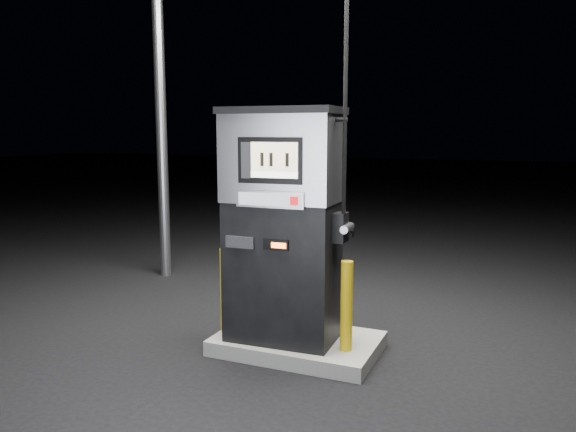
% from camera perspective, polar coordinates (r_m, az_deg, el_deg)
% --- Properties ---
extents(ground, '(80.00, 80.00, 0.00)m').
position_cam_1_polar(ground, '(5.83, 0.98, -13.50)').
color(ground, black).
rests_on(ground, ground).
extents(pump_island, '(1.60, 1.00, 0.15)m').
position_cam_1_polar(pump_island, '(5.80, 0.99, -12.82)').
color(pump_island, '#62625E').
rests_on(pump_island, ground).
extents(fuel_dispenser, '(1.26, 0.72, 4.70)m').
position_cam_1_polar(fuel_dispenser, '(5.42, -0.51, -0.74)').
color(fuel_dispenser, black).
rests_on(fuel_dispenser, pump_island).
extents(bollard_left, '(0.14, 0.14, 0.87)m').
position_cam_1_polar(bollard_left, '(5.83, -6.32, -7.48)').
color(bollard_left, '#C69F0B').
rests_on(bollard_left, pump_island).
extents(bollard_right, '(0.14, 0.14, 0.86)m').
position_cam_1_polar(bollard_right, '(5.33, 5.96, -9.08)').
color(bollard_right, '#C69F0B').
rests_on(bollard_right, pump_island).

